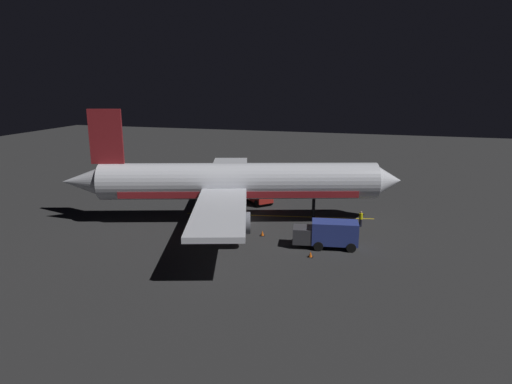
{
  "coord_description": "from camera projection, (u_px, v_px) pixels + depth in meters",
  "views": [
    {
      "loc": [
        46.57,
        15.28,
        15.7
      ],
      "look_at": [
        0.0,
        2.0,
        3.5
      ],
      "focal_mm": 31.37,
      "sensor_mm": 36.0,
      "label": 1
    }
  ],
  "objects": [
    {
      "name": "traffic_cone_near_right",
      "position": [
        310.0,
        254.0,
        40.65
      ],
      "size": [
        0.5,
        0.5,
        0.55
      ],
      "color": "#EA590F",
      "rests_on": "ground_plane"
    },
    {
      "name": "apron_guide_stripe",
      "position": [
        279.0,
        216.0,
        52.93
      ],
      "size": [
        4.15,
        21.87,
        0.01
      ],
      "primitive_type": "cube",
      "rotation": [
        0.0,
        0.0,
        0.18
      ],
      "color": "gold",
      "rests_on": "ground_plane"
    },
    {
      "name": "ground_crew_worker",
      "position": [
        361.0,
        219.0,
        49.0
      ],
      "size": [
        0.4,
        0.4,
        1.74
      ],
      "color": "black",
      "rests_on": "ground_plane"
    },
    {
      "name": "ground_plane",
      "position": [
        239.0,
        221.0,
        51.35
      ],
      "size": [
        180.0,
        180.0,
        0.2
      ],
      "primitive_type": "cube",
      "color": "#2B2B2B"
    },
    {
      "name": "airliner",
      "position": [
        233.0,
        183.0,
        50.23
      ],
      "size": [
        34.88,
        37.56,
        12.65
      ],
      "color": "silver",
      "rests_on": "ground_plane"
    },
    {
      "name": "baggage_truck",
      "position": [
        329.0,
        234.0,
        42.73
      ],
      "size": [
        3.01,
        6.36,
        2.63
      ],
      "color": "navy",
      "rests_on": "ground_plane"
    },
    {
      "name": "traffic_cone_near_left",
      "position": [
        262.0,
        233.0,
        46.23
      ],
      "size": [
        0.5,
        0.5,
        0.55
      ],
      "color": "#EA590F",
      "rests_on": "ground_plane"
    },
    {
      "name": "catering_truck",
      "position": [
        255.0,
        193.0,
        58.76
      ],
      "size": [
        6.04,
        6.0,
        2.32
      ],
      "color": "maroon",
      "rests_on": "ground_plane"
    }
  ]
}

